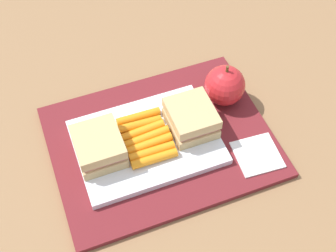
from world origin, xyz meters
TOP-DOWN VIEW (x-y plane):
  - ground_plane at (0.00, 0.00)m, footprint 2.40×2.40m
  - lunchbag_mat at (0.00, 0.00)m, footprint 0.36×0.28m
  - food_tray at (-0.03, 0.00)m, footprint 0.23×0.17m
  - sandwich_half_left at (-0.10, 0.00)m, footprint 0.07×0.08m
  - sandwich_half_right at (0.05, 0.00)m, footprint 0.07×0.08m
  - carrot_sticks_bundle at (-0.03, 0.00)m, footprint 0.08×0.10m
  - apple at (0.13, 0.04)m, footprint 0.07×0.07m
  - paper_napkin at (0.14, -0.08)m, footprint 0.07×0.07m

SIDE VIEW (x-z plane):
  - ground_plane at x=0.00m, z-range 0.00..0.00m
  - lunchbag_mat at x=0.00m, z-range 0.00..0.01m
  - paper_napkin at x=0.14m, z-range 0.01..0.01m
  - food_tray at x=-0.03m, z-range 0.01..0.02m
  - carrot_sticks_bundle at x=-0.03m, z-range 0.02..0.04m
  - sandwich_half_left at x=-0.10m, z-range 0.02..0.07m
  - sandwich_half_right at x=0.05m, z-range 0.02..0.07m
  - apple at x=0.13m, z-range 0.00..0.09m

